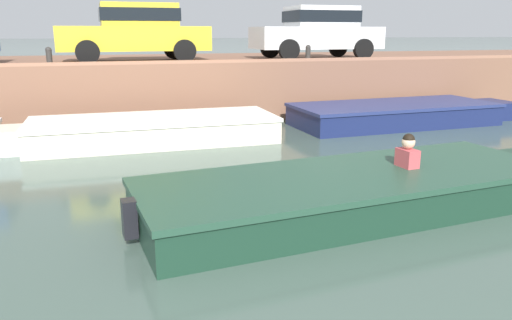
% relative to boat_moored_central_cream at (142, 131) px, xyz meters
% --- Properties ---
extents(ground_plane, '(400.00, 400.00, 0.00)m').
position_rel_boat_moored_central_cream_xyz_m(ground_plane, '(0.38, -4.47, -0.28)').
color(ground_plane, '#42564C').
extents(far_quay_wall, '(60.00, 6.00, 1.62)m').
position_rel_boat_moored_central_cream_xyz_m(far_quay_wall, '(0.38, 4.86, 0.53)').
color(far_quay_wall, brown).
rests_on(far_quay_wall, ground).
extents(far_wall_coping, '(60.00, 0.24, 0.08)m').
position_rel_boat_moored_central_cream_xyz_m(far_wall_coping, '(0.38, 1.98, 1.38)').
color(far_wall_coping, '#9F6C52').
rests_on(far_wall_coping, far_quay_wall).
extents(boat_moored_central_cream, '(6.44, 2.04, 0.57)m').
position_rel_boat_moored_central_cream_xyz_m(boat_moored_central_cream, '(0.00, 0.00, 0.00)').
color(boat_moored_central_cream, silver).
rests_on(boat_moored_central_cream, ground).
extents(boat_moored_east_navy, '(6.54, 2.36, 0.57)m').
position_rel_boat_moored_central_cream_xyz_m(boat_moored_east_navy, '(6.88, 0.39, 0.00)').
color(boat_moored_east_navy, navy).
rests_on(boat_moored_east_navy, ground).
extents(motorboat_passing, '(7.27, 2.59, 1.02)m').
position_rel_boat_moored_central_cream_xyz_m(motorboat_passing, '(2.74, -5.26, -0.01)').
color(motorboat_passing, '#193828').
rests_on(motorboat_passing, ground).
extents(car_left_inner_yellow, '(4.01, 2.01, 1.54)m').
position_rel_boat_moored_central_cream_xyz_m(car_left_inner_yellow, '(0.19, 3.24, 2.18)').
color(car_left_inner_yellow, yellow).
rests_on(car_left_inner_yellow, far_quay_wall).
extents(car_centre_white, '(3.80, 1.88, 1.54)m').
position_rel_boat_moored_central_cream_xyz_m(car_centre_white, '(5.59, 3.24, 2.18)').
color(car_centre_white, white).
rests_on(car_centre_white, far_quay_wall).
extents(mooring_bollard_mid, '(0.15, 0.15, 0.45)m').
position_rel_boat_moored_central_cream_xyz_m(mooring_bollard_mid, '(-1.98, 2.11, 1.58)').
color(mooring_bollard_mid, '#2D2B28').
rests_on(mooring_bollard_mid, far_quay_wall).
extents(mooring_bollard_east, '(0.15, 0.15, 0.45)m').
position_rel_boat_moored_central_cream_xyz_m(mooring_bollard_east, '(4.82, 2.11, 1.58)').
color(mooring_bollard_east, '#2D2B28').
rests_on(mooring_bollard_east, far_quay_wall).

